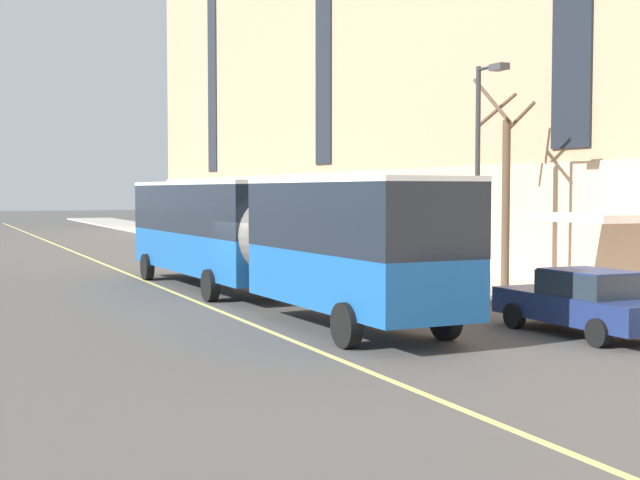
# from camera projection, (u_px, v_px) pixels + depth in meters

# --- Properties ---
(ground_plane) EXTENTS (260.00, 260.00, 0.00)m
(ground_plane) POSITION_uv_depth(u_px,v_px,m) (248.00, 307.00, 26.05)
(ground_plane) COLOR #4C4947
(sidewalk) EXTENTS (4.97, 160.00, 0.15)m
(sidewalk) POSITION_uv_depth(u_px,v_px,m) (461.00, 282.00, 32.56)
(sidewalk) COLOR #ADA89E
(sidewalk) RESTS_ON ground
(city_bus) EXTENTS (3.43, 19.88, 3.72)m
(city_bus) POSITION_uv_depth(u_px,v_px,m) (258.00, 232.00, 27.07)
(city_bus) COLOR #19569E
(city_bus) RESTS_ON ground
(parked_car_red_0) EXTENTS (2.01, 4.48, 1.56)m
(parked_car_red_0) POSITION_uv_depth(u_px,v_px,m) (308.00, 256.00, 35.82)
(parked_car_red_0) COLOR #B21E19
(parked_car_red_0) RESTS_ON ground
(parked_car_navy_1) EXTENTS (1.99, 4.69, 1.56)m
(parked_car_navy_1) POSITION_uv_depth(u_px,v_px,m) (173.00, 232.00, 55.59)
(parked_car_navy_1) COLOR navy
(parked_car_navy_1) RESTS_ON ground
(parked_car_navy_3) EXTENTS (1.97, 4.78, 1.56)m
(parked_car_navy_3) POSITION_uv_depth(u_px,v_px,m) (584.00, 302.00, 20.93)
(parked_car_navy_3) COLOR navy
(parked_car_navy_3) RESTS_ON ground
(street_tree_mid_block) EXTENTS (1.88, 1.89, 7.01)m
(street_tree_mid_block) POSITION_uv_depth(u_px,v_px,m) (505.00, 188.00, 29.93)
(street_tree_mid_block) COLOR brown
(street_tree_mid_block) RESTS_ON sidewalk
(street_lamp) EXTENTS (0.36, 1.48, 7.15)m
(street_lamp) POSITION_uv_depth(u_px,v_px,m) (482.00, 155.00, 27.89)
(street_lamp) COLOR #2D2D30
(street_lamp) RESTS_ON sidewalk
(lane_centerline) EXTENTS (0.16, 140.00, 0.01)m
(lane_centerline) POSITION_uv_depth(u_px,v_px,m) (186.00, 297.00, 28.36)
(lane_centerline) COLOR #E0D66B
(lane_centerline) RESTS_ON ground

